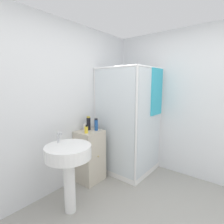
# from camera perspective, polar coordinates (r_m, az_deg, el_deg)

# --- Properties ---
(wall_back) EXTENTS (6.40, 0.06, 2.50)m
(wall_back) POSITION_cam_1_polar(r_m,az_deg,el_deg) (2.63, -18.66, 1.29)
(wall_back) COLOR silver
(wall_back) RESTS_ON ground_plane
(wall_right) EXTENTS (0.06, 6.40, 2.50)m
(wall_right) POSITION_cam_1_polar(r_m,az_deg,el_deg) (3.15, 29.44, 1.80)
(wall_right) COLOR silver
(wall_right) RESTS_ON ground_plane
(shower_enclosure) EXTENTS (0.88, 0.91, 1.87)m
(shower_enclosure) POSITION_cam_1_polar(r_m,az_deg,el_deg) (3.24, 6.07, -10.14)
(shower_enclosure) COLOR white
(shower_enclosure) RESTS_ON ground_plane
(vanity_cabinet) EXTENTS (0.40, 0.38, 0.84)m
(vanity_cabinet) POSITION_cam_1_polar(r_m,az_deg,el_deg) (2.98, -7.24, -14.03)
(vanity_cabinet) COLOR beige
(vanity_cabinet) RESTS_ON ground_plane
(sink) EXTENTS (0.55, 0.55, 0.99)m
(sink) POSITION_cam_1_polar(r_m,az_deg,el_deg) (2.24, -14.01, -14.87)
(sink) COLOR white
(sink) RESTS_ON ground_plane
(soap_dispenser) EXTENTS (0.06, 0.06, 0.13)m
(soap_dispenser) POSITION_cam_1_polar(r_m,az_deg,el_deg) (2.71, -8.42, -5.74)
(soap_dispenser) COLOR yellow
(soap_dispenser) RESTS_ON vanity_cabinet
(shampoo_bottle_tall_black) EXTENTS (0.07, 0.07, 0.22)m
(shampoo_bottle_tall_black) POSITION_cam_1_polar(r_m,az_deg,el_deg) (2.89, -7.68, -3.68)
(shampoo_bottle_tall_black) COLOR black
(shampoo_bottle_tall_black) RESTS_ON vanity_cabinet
(shampoo_bottle_blue) EXTENTS (0.06, 0.06, 0.20)m
(shampoo_bottle_blue) POSITION_cam_1_polar(r_m,az_deg,el_deg) (2.84, -5.19, -4.14)
(shampoo_bottle_blue) COLOR #1E4C93
(shampoo_bottle_blue) RESTS_ON vanity_cabinet
(lotion_bottle_white) EXTENTS (0.05, 0.05, 0.13)m
(lotion_bottle_white) POSITION_cam_1_polar(r_m,az_deg,el_deg) (2.87, -8.86, -4.97)
(lotion_bottle_white) COLOR white
(lotion_bottle_white) RESTS_ON vanity_cabinet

